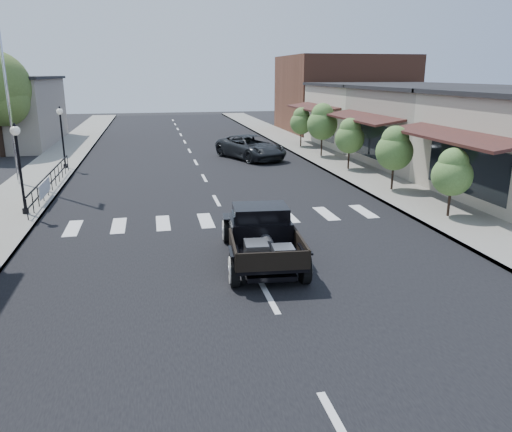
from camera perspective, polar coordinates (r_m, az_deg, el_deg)
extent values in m
plane|color=black|center=(15.36, -1.14, -4.58)|extent=(120.00, 120.00, 0.00)
cube|color=black|center=(29.75, -6.55, 5.44)|extent=(14.00, 80.00, 0.02)
cube|color=gray|center=(30.19, -22.87, 4.57)|extent=(3.00, 80.00, 0.15)
cube|color=gray|center=(31.64, 9.04, 6.10)|extent=(3.00, 80.00, 0.15)
cube|color=#A29888|center=(32.52, 21.41, 9.35)|extent=(10.00, 9.00, 4.50)
cube|color=#B8B19C|center=(40.34, 14.44, 11.01)|extent=(10.00, 9.00, 4.50)
cube|color=brown|center=(49.61, 9.92, 13.56)|extent=(11.00, 10.00, 7.00)
cylinder|color=silver|center=(26.95, -26.95, 15.57)|extent=(0.12, 0.12, 11.66)
imported|color=black|center=(32.74, -0.60, 7.84)|extent=(4.46, 6.05, 1.53)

